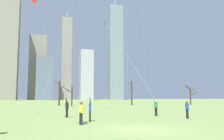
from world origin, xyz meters
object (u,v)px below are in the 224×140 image
(bare_tree_leftmost, at_px, (190,95))
(kite_flyer_midfield_center_blue, at_px, (147,91))
(distant_kite_high_overhead_yellow, at_px, (141,0))
(kite_flyer_foreground_left_red, at_px, (64,97))
(bystander_watching_nearby, at_px, (81,112))
(bare_tree_center, at_px, (59,92))
(bystander_strolling_midfield, at_px, (187,109))
(kite_flyer_foreground_right_pink, at_px, (83,86))
(bare_tree_left_of_center, at_px, (71,95))
(bare_tree_rightmost, at_px, (132,92))

(bare_tree_leftmost, bearing_deg, kite_flyer_midfield_center_blue, -129.44)
(distant_kite_high_overhead_yellow, bearing_deg, kite_flyer_foreground_left_red, -125.99)
(bystander_watching_nearby, xyz_separation_m, bare_tree_center, (0.33, 39.05, 2.14))
(bystander_strolling_midfield, relative_size, bystander_watching_nearby, 1.00)
(bystander_strolling_midfield, height_order, distant_kite_high_overhead_yellow, distant_kite_high_overhead_yellow)
(kite_flyer_midfield_center_blue, bearing_deg, distant_kite_high_overhead_yellow, 69.06)
(kite_flyer_midfield_center_blue, relative_size, kite_flyer_foreground_right_pink, 1.18)
(kite_flyer_midfield_center_blue, distance_m, bare_tree_leftmost, 37.85)
(bystander_strolling_midfield, relative_size, bare_tree_center, 0.28)
(bare_tree_left_of_center, height_order, bare_tree_center, bare_tree_center)
(kite_flyer_foreground_left_red, distance_m, bare_tree_left_of_center, 28.33)
(kite_flyer_foreground_left_red, relative_size, bare_tree_left_of_center, 2.54)
(bare_tree_center, bearing_deg, bare_tree_left_of_center, -65.63)
(kite_flyer_foreground_left_red, height_order, bare_tree_left_of_center, kite_flyer_foreground_left_red)
(kite_flyer_foreground_right_pink, bearing_deg, kite_flyer_foreground_left_red, 102.29)
(distant_kite_high_overhead_yellow, bearing_deg, bare_tree_rightmost, 87.02)
(kite_flyer_foreground_left_red, height_order, bare_tree_leftmost, kite_flyer_foreground_left_red)
(bystander_watching_nearby, height_order, bare_tree_left_of_center, bare_tree_left_of_center)
(bare_tree_leftmost, xyz_separation_m, bare_tree_center, (-31.86, 2.33, 0.55))
(bare_tree_left_of_center, bearing_deg, bare_tree_center, 114.37)
(bystander_watching_nearby, relative_size, distant_kite_high_overhead_yellow, 0.06)
(kite_flyer_midfield_center_blue, height_order, bare_tree_left_of_center, kite_flyer_midfield_center_blue)
(kite_flyer_midfield_center_blue, xyz_separation_m, bare_tree_rightmost, (9.24, 31.16, 0.52))
(bystander_watching_nearby, height_order, bare_tree_center, bare_tree_center)
(kite_flyer_foreground_right_pink, height_order, distant_kite_high_overhead_yellow, distant_kite_high_overhead_yellow)
(bystander_strolling_midfield, bearing_deg, kite_flyer_midfield_center_blue, 108.48)
(bystander_watching_nearby, relative_size, bare_tree_left_of_center, 0.40)
(bystander_strolling_midfield, distance_m, bystander_watching_nearby, 10.14)
(kite_flyer_foreground_right_pink, bearing_deg, bystander_strolling_midfield, 7.84)
(kite_flyer_midfield_center_blue, distance_m, bare_tree_left_of_center, 27.23)
(kite_flyer_foreground_right_pink, distance_m, bare_tree_left_of_center, 33.17)
(kite_flyer_midfield_center_blue, height_order, kite_flyer_foreground_left_red, kite_flyer_midfield_center_blue)
(kite_flyer_midfield_center_blue, distance_m, distant_kite_high_overhead_yellow, 31.95)
(kite_flyer_foreground_right_pink, bearing_deg, bare_tree_leftmost, 48.15)
(kite_flyer_foreground_left_red, bearing_deg, kite_flyer_foreground_right_pink, -77.71)
(bare_tree_left_of_center, relative_size, bare_tree_leftmost, 0.83)
(bare_tree_rightmost, bearing_deg, bare_tree_center, 178.64)
(distant_kite_high_overhead_yellow, relative_size, bare_tree_rightmost, 4.42)
(bare_tree_center, bearing_deg, bare_tree_leftmost, -4.18)
(kite_flyer_foreground_right_pink, height_order, bare_tree_left_of_center, kite_flyer_foreground_right_pink)
(kite_flyer_foreground_right_pink, height_order, bare_tree_rightmost, kite_flyer_foreground_right_pink)
(distant_kite_high_overhead_yellow, distance_m, bare_tree_left_of_center, 25.35)
(bare_tree_leftmost, bearing_deg, bare_tree_center, 175.82)
(bare_tree_left_of_center, xyz_separation_m, bare_tree_rightmost, (14.83, 4.51, 0.76))
(kite_flyer_foreground_right_pink, distance_m, bare_tree_rightmost, 41.33)
(bare_tree_rightmost, bearing_deg, bystander_watching_nearby, -114.23)
(bare_tree_left_of_center, relative_size, bare_tree_rightmost, 0.70)
(bare_tree_leftmost, relative_size, bare_tree_center, 0.85)
(kite_flyer_midfield_center_blue, bearing_deg, kite_flyer_foreground_left_red, -170.67)
(bare_tree_left_of_center, bearing_deg, distant_kite_high_overhead_yellow, -14.03)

